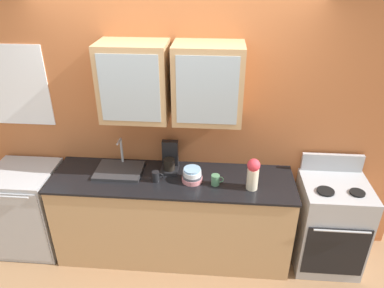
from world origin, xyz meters
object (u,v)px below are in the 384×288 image
object	(u,v)px
stove_range	(329,224)
sink_faucet	(119,170)
vase	(253,173)
cup_near_sink	(156,176)
bowl_stack	(192,175)
coffee_maker	(170,160)
cup_near_bowls	(216,180)
dishwasher	(30,209)

from	to	relation	value
stove_range	sink_faucet	distance (m)	2.11
vase	cup_near_sink	world-z (taller)	vase
bowl_stack	vase	distance (m)	0.56
stove_range	cup_near_sink	size ratio (longest dim) A/B	10.19
bowl_stack	coffee_maker	distance (m)	0.30
bowl_stack	cup_near_sink	xyz separation A→B (m)	(-0.33, -0.03, -0.01)
cup_near_bowls	dishwasher	bearing A→B (deg)	178.18
sink_faucet	cup_near_bowls	size ratio (longest dim) A/B	3.87
coffee_maker	cup_near_bowls	bearing A→B (deg)	-26.93
cup_near_bowls	cup_near_sink	bearing A→B (deg)	178.90
stove_range	cup_near_bowls	xyz separation A→B (m)	(-1.12, -0.06, 0.50)
stove_range	vase	bearing A→B (deg)	-172.74
stove_range	bowl_stack	world-z (taller)	stove_range
vase	coffee_maker	bearing A→B (deg)	161.15
sink_faucet	coffee_maker	bearing A→B (deg)	10.33
bowl_stack	vase	size ratio (longest dim) A/B	0.63
cup_near_sink	cup_near_bowls	world-z (taller)	cup_near_sink
cup_near_sink	bowl_stack	bearing A→B (deg)	4.97
sink_faucet	stove_range	bearing A→B (deg)	-2.14
stove_range	cup_near_bowls	world-z (taller)	stove_range
vase	cup_near_bowls	bearing A→B (deg)	173.67
stove_range	dishwasher	xyz separation A→B (m)	(-3.02, -0.00, -0.01)
bowl_stack	cup_near_sink	bearing A→B (deg)	-175.03
cup_near_sink	cup_near_bowls	distance (m)	0.55
vase	stove_range	bearing A→B (deg)	7.26
bowl_stack	coffee_maker	bearing A→B (deg)	140.83
cup_near_sink	dishwasher	bearing A→B (deg)	177.89
bowl_stack	dishwasher	distance (m)	1.76
cup_near_sink	sink_faucet	bearing A→B (deg)	161.25
dishwasher	coffee_maker	size ratio (longest dim) A/B	3.17
stove_range	cup_near_bowls	size ratio (longest dim) A/B	9.52
vase	coffee_maker	xyz separation A→B (m)	(-0.78, 0.27, -0.05)
vase	bowl_stack	bearing A→B (deg)	172.08
sink_faucet	coffee_maker	xyz separation A→B (m)	(0.48, 0.09, 0.09)
stove_range	bowl_stack	xyz separation A→B (m)	(-1.34, -0.02, 0.52)
stove_range	dishwasher	bearing A→B (deg)	-179.92
sink_faucet	cup_near_sink	world-z (taller)	sink_faucet
stove_range	sink_faucet	bearing A→B (deg)	177.86
bowl_stack	dishwasher	size ratio (longest dim) A/B	0.21
stove_range	vase	world-z (taller)	vase
bowl_stack	coffee_maker	xyz separation A→B (m)	(-0.23, 0.19, 0.04)
vase	cup_near_sink	distance (m)	0.89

